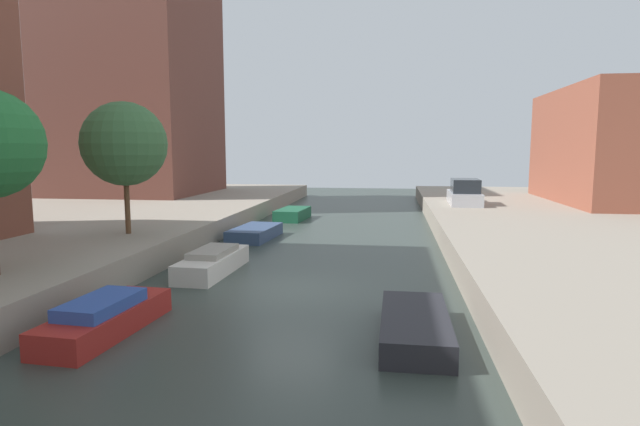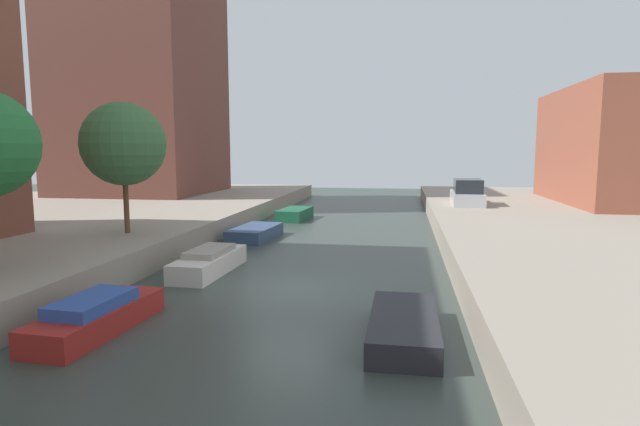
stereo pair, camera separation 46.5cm
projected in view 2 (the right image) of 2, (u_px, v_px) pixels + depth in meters
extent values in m
plane|color=#333D38|center=(287.00, 290.00, 15.46)|extent=(84.00, 84.00, 0.00)
cube|color=brown|center=(139.00, 51.00, 37.62)|extent=(10.00, 10.53, 20.90)
cylinder|color=brown|center=(126.00, 203.00, 19.82)|extent=(0.20, 0.20, 2.33)
sphere|color=#396439|center=(123.00, 144.00, 19.54)|extent=(3.20, 3.20, 3.20)
cube|color=#B7B7BC|center=(467.00, 198.00, 30.53)|extent=(1.92, 4.54, 0.72)
cube|color=#1E2328|center=(468.00, 186.00, 30.11)|extent=(1.64, 2.52, 0.80)
cube|color=maroon|center=(98.00, 319.00, 11.92)|extent=(1.52, 3.83, 0.59)
cube|color=#2D4C9E|center=(92.00, 303.00, 11.70)|extent=(1.22, 2.13, 0.29)
cube|color=beige|center=(209.00, 263.00, 17.67)|extent=(1.43, 4.06, 0.64)
cube|color=gray|center=(210.00, 251.00, 17.67)|extent=(1.17, 2.25, 0.20)
cube|color=#33476B|center=(255.00, 233.00, 24.49)|extent=(1.97, 3.72, 0.57)
cube|color=#195638|center=(295.00, 214.00, 31.15)|extent=(1.79, 3.43, 0.67)
cube|color=#232328|center=(404.00, 327.00, 11.42)|extent=(1.51, 3.71, 0.57)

